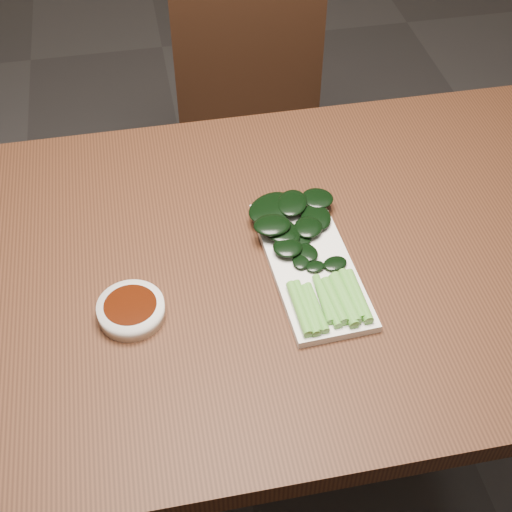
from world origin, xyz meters
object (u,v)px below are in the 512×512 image
sauce_bowl (131,310)px  gai_lan (304,248)px  chair_far (253,137)px  serving_plate (310,264)px  table (241,289)px

sauce_bowl → gai_lan: (0.29, 0.07, 0.01)m
sauce_bowl → chair_far: bearing=66.1°
sauce_bowl → gai_lan: bearing=13.4°
serving_plate → gai_lan: size_ratio=0.96×
chair_far → sauce_bowl: (-0.33, -0.75, 0.28)m
table → gai_lan: bearing=-8.0°
gai_lan → sauce_bowl: bearing=-166.6°
table → chair_far: 0.71m
serving_plate → table: bearing=162.4°
table → gai_lan: (0.10, -0.01, 0.10)m
sauce_bowl → gai_lan: size_ratio=0.31×
sauce_bowl → serving_plate: bearing=9.3°
sauce_bowl → gai_lan: gai_lan is taller
table → serving_plate: serving_plate is taller
chair_far → gai_lan: chair_far is taller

